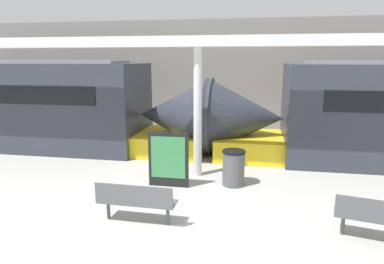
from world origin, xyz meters
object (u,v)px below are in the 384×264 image
Objects in this scene: train_right at (9,105)px; poster_board at (168,160)px; support_column_near at (198,113)px; trash_bin at (233,168)px; bench_near at (136,200)px.

train_right is 7.93m from poster_board.
trash_bin is at bearing -30.19° from support_column_near.
train_right reaches higher than bench_near.
poster_board is at bearing -120.14° from support_column_near.
bench_near is 1.71× the size of trash_bin.
bench_near is at bearing -38.06° from train_right.
support_column_near is at bearing 149.81° from trash_bin.
poster_board reaches higher than bench_near.
train_right reaches higher than poster_board.
support_column_near is at bearing 59.86° from poster_board.
poster_board is at bearing -25.25° from train_right.
train_right is 4.36× the size of support_column_near.
trash_bin is at bearing 56.12° from bench_near.
support_column_near is (-1.05, 0.61, 1.31)m from trash_bin.
bench_near is 0.45× the size of support_column_near.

